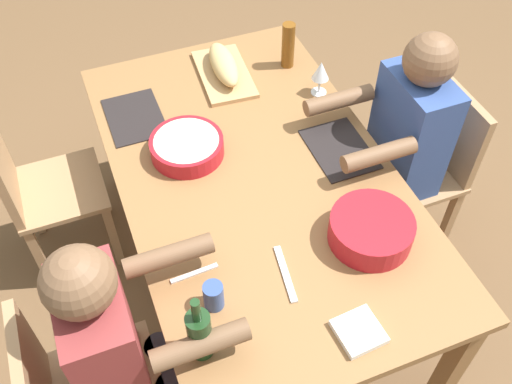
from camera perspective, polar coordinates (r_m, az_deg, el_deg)
ground_plane at (r=2.89m, az=0.00°, el=-8.16°), size 8.00×8.00×0.00m
dining_table at (r=2.36m, az=0.00°, el=0.55°), size 1.81×1.05×0.74m
chair_near_left at (r=2.77m, az=-20.50°, el=0.41°), size 0.40×0.40×0.85m
diner_near_right at (r=1.99m, az=-13.13°, el=-14.27°), size 0.41×0.53×1.20m
chair_far_center at (r=2.82m, az=16.30°, el=2.83°), size 0.40×0.40×0.85m
diner_far_center at (r=2.58m, az=13.93°, el=5.08°), size 0.41×0.53×1.20m
serving_bowl_pasta at (r=2.37m, az=-6.76°, el=4.48°), size 0.30×0.30×0.07m
serving_bowl_greens at (r=2.10m, az=11.17°, el=-3.52°), size 0.30×0.30×0.10m
cutting_board at (r=2.76m, az=-3.12°, el=11.40°), size 0.42×0.25×0.02m
bread_loaf at (r=2.72m, az=-3.17°, el=12.32°), size 0.33×0.13×0.09m
wine_bottle at (r=1.79m, az=-5.52°, el=-13.56°), size 0.08×0.08×0.29m
beer_bottle at (r=2.76m, az=3.15°, el=14.09°), size 0.06×0.06×0.22m
wine_glass at (r=2.61m, az=6.32°, el=11.56°), size 0.08×0.08×0.17m
placemat_near_left at (r=2.59m, az=-11.75°, el=7.17°), size 0.32×0.23×0.01m
cup_near_right at (r=1.92m, az=-4.16°, el=-10.06°), size 0.07×0.07×0.10m
fork_near_right at (r=2.03m, az=-6.04°, el=-7.89°), size 0.02×0.17×0.01m
placemat_far_center at (r=2.42m, az=8.14°, el=4.17°), size 0.32×0.23×0.01m
carving_knife at (r=2.02m, az=2.88°, el=-7.95°), size 0.23×0.06×0.01m
napkin_stack at (r=1.92m, az=10.00°, el=-13.25°), size 0.15×0.15×0.02m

